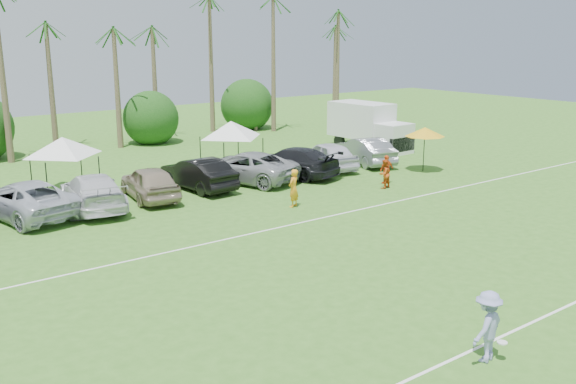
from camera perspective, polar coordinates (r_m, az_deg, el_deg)
field_lines at (r=22.98m, az=6.57°, el=-7.03°), size 80.00×12.10×0.01m
palm_tree_4 at (r=46.71m, az=-24.16°, el=11.91°), size 2.40×2.40×8.90m
palm_tree_5 at (r=47.80m, az=-19.49°, el=13.39°), size 2.40×2.40×9.90m
palm_tree_6 at (r=49.20m, az=-15.01°, el=14.71°), size 2.40×2.40×10.90m
palm_tree_7 at (r=50.90m, az=-10.76°, el=15.85°), size 2.40×2.40×11.90m
palm_tree_8 at (r=53.32m, az=-5.70°, el=13.15°), size 2.40×2.40×8.90m
palm_tree_9 at (r=56.10m, az=-1.23°, el=14.14°), size 2.40×2.40×9.90m
palm_tree_10 at (r=59.18m, az=2.82°, el=14.95°), size 2.40×2.40×10.90m
palm_tree_11 at (r=61.84m, az=5.78°, el=15.65°), size 2.40×2.40×11.90m
bush_tree_2 at (r=51.31m, az=-12.85°, el=6.47°), size 4.00×4.00×4.00m
bush_tree_3 at (r=56.14m, az=-3.47°, el=7.41°), size 4.00×4.00×4.00m
sideline_player_a at (r=30.86m, az=0.49°, el=0.34°), size 0.80×0.69×1.85m
sideline_player_b at (r=35.01m, az=8.55°, el=1.60°), size 0.84×0.70×1.58m
sideline_player_c at (r=36.09m, az=8.76°, el=1.99°), size 0.95×0.41×1.61m
box_truck at (r=46.75m, az=7.22°, el=5.95°), size 2.71×6.49×3.29m
canopy_tent_left at (r=35.54m, az=-19.46°, el=4.63°), size 4.20×4.20×3.41m
canopy_tent_right at (r=39.31m, az=-5.11°, el=6.30°), size 4.30×4.30×3.48m
market_umbrella at (r=39.54m, az=12.07°, el=5.25°), size 2.41×2.41×2.69m
frisbee_player at (r=17.42m, az=17.30°, el=-11.34°), size 1.33×0.92×1.89m
parked_car_2 at (r=31.45m, az=-22.35°, el=-0.60°), size 3.98×6.59×1.71m
parked_car_3 at (r=31.88m, az=-16.97°, el=0.03°), size 3.33×6.20×1.71m
parked_car_4 at (r=33.09m, az=-12.20°, el=0.83°), size 2.74×5.26×1.71m
parked_car_5 at (r=34.73m, az=-8.01°, el=1.63°), size 2.14×5.29×1.71m
parked_car_6 at (r=36.19m, az=-3.83°, el=2.23°), size 4.87×6.76×1.71m
parked_car_7 at (r=37.55m, az=0.34°, el=2.70°), size 3.87×6.31×1.71m
parked_car_8 at (r=39.63m, az=3.51°, el=3.27°), size 2.90×5.30×1.71m
parked_car_9 at (r=41.43m, az=6.89°, el=3.67°), size 3.08×5.48×1.71m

